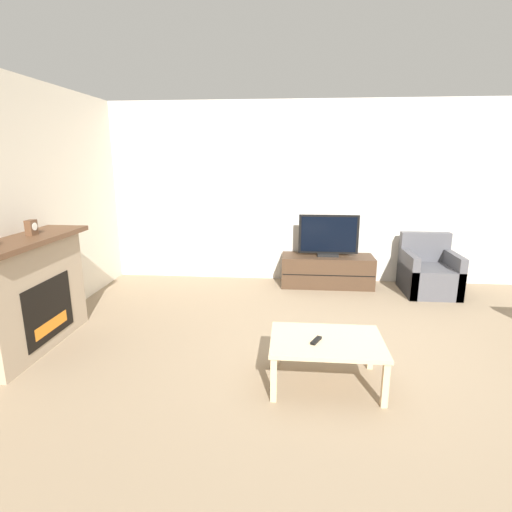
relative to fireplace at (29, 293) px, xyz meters
name	(u,v)px	position (x,y,z in m)	size (l,w,h in m)	color
ground_plane	(358,368)	(3.21, -0.14, -0.58)	(24.00, 24.00, 0.00)	#89755B
wall_back	(334,194)	(3.21, 2.61, 0.77)	(12.00, 0.06, 2.70)	beige
fireplace	(29,293)	(0.00, 0.00, 0.00)	(0.51, 1.51, 1.13)	tan
mantel_clock	(31,228)	(0.02, 0.15, 0.63)	(0.08, 0.11, 0.15)	brown
tv_stand	(327,271)	(3.12, 2.30, -0.35)	(1.35, 0.50, 0.46)	#422D1E
tv	(328,237)	(3.12, 2.29, 0.17)	(0.87, 0.18, 0.61)	black
armchair	(428,274)	(4.53, 2.12, -0.30)	(0.70, 0.76, 0.82)	#4C4C51
coffee_table	(327,345)	(2.89, -0.43, -0.22)	(0.94, 0.66, 0.41)	#CCB289
remote	(316,340)	(2.80, -0.47, -0.16)	(0.10, 0.15, 0.02)	black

